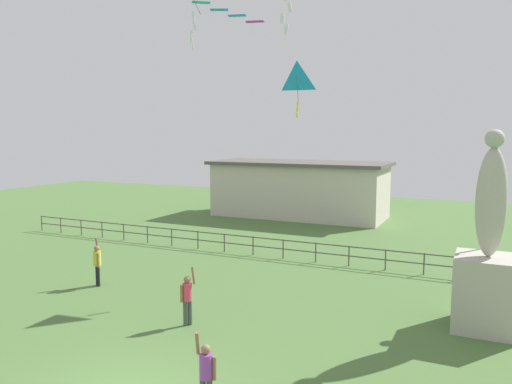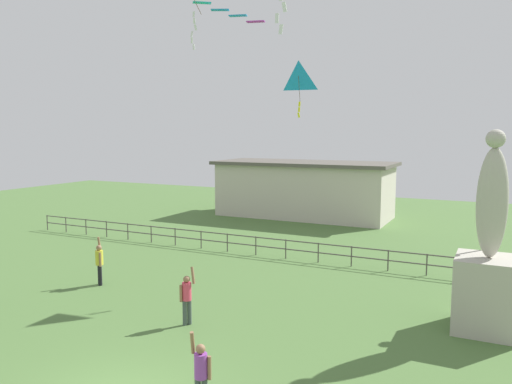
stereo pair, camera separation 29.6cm
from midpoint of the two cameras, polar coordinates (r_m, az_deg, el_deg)
statue_monument at (r=17.17m, az=24.38°, el=-8.25°), size 1.89×1.89×6.22m
lamppost at (r=18.44m, az=25.22°, el=-3.08°), size 0.36×0.36×4.35m
person_0 at (r=11.66m, az=-6.49°, el=-19.77°), size 0.50×0.29×1.83m
person_1 at (r=16.40m, az=-8.34°, el=-11.69°), size 0.43×0.45×1.88m
person_3 at (r=21.22m, az=-18.00°, el=-7.61°), size 0.42×0.42×1.93m
kite_3 at (r=20.50m, az=4.23°, el=12.93°), size 1.07×0.67×2.22m
waterfront_railing at (r=24.08m, az=5.89°, el=-6.44°), size 36.00×0.06×0.95m
pavilion_building at (r=36.67m, az=4.72°, el=0.37°), size 12.82×5.45×4.03m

